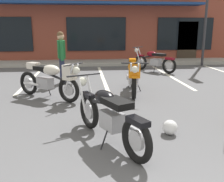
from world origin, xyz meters
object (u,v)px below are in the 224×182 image
(motorcycle_foreground_classic, at_px, (109,115))
(helmet_on_pavement, at_px, (170,127))
(motorcycle_red_sportbike, at_px, (154,60))
(motorcycle_silver_naked, at_px, (133,75))
(person_in_black_shirt, at_px, (62,55))
(motorcycle_black_cruiser, at_px, (50,79))

(motorcycle_foreground_classic, bearing_deg, helmet_on_pavement, 9.63)
(motorcycle_red_sportbike, bearing_deg, motorcycle_silver_naked, -113.65)
(person_in_black_shirt, bearing_deg, motorcycle_black_cruiser, -94.56)
(motorcycle_black_cruiser, relative_size, motorcycle_silver_naked, 0.84)
(motorcycle_black_cruiser, bearing_deg, motorcycle_red_sportbike, 45.93)
(motorcycle_red_sportbike, height_order, helmet_on_pavement, motorcycle_red_sportbike)
(motorcycle_black_cruiser, bearing_deg, helmet_on_pavement, -47.48)
(motorcycle_red_sportbike, bearing_deg, person_in_black_shirt, -150.64)
(motorcycle_red_sportbike, bearing_deg, motorcycle_foreground_classic, -110.93)
(motorcycle_silver_naked, bearing_deg, motorcycle_foreground_classic, -107.63)
(motorcycle_foreground_classic, xyz_separation_m, helmet_on_pavement, (1.08, 0.18, -0.33))
(motorcycle_red_sportbike, bearing_deg, motorcycle_black_cruiser, -134.07)
(motorcycle_black_cruiser, xyz_separation_m, motorcycle_silver_naked, (2.19, 0.33, 0.00))
(motorcycle_foreground_classic, bearing_deg, person_in_black_shirt, 103.43)
(motorcycle_silver_naked, distance_m, helmet_on_pavement, 2.87)
(motorcycle_silver_naked, bearing_deg, person_in_black_shirt, 143.49)
(motorcycle_foreground_classic, bearing_deg, motorcycle_red_sportbike, 69.07)
(motorcycle_foreground_classic, bearing_deg, motorcycle_black_cruiser, 114.53)
(motorcycle_red_sportbike, distance_m, motorcycle_silver_naked, 3.86)
(motorcycle_red_sportbike, xyz_separation_m, helmet_on_pavement, (-1.44, -6.38, -0.33))
(motorcycle_black_cruiser, bearing_deg, motorcycle_silver_naked, 8.52)
(motorcycle_silver_naked, relative_size, person_in_black_shirt, 1.25)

